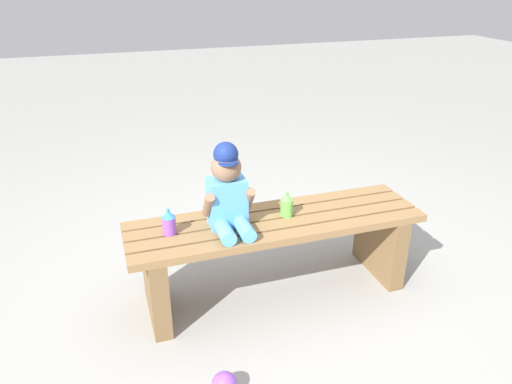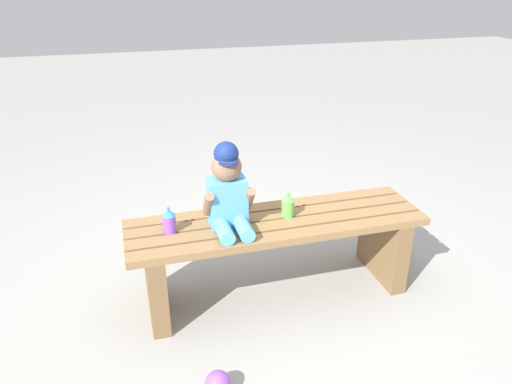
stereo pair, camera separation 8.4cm
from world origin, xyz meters
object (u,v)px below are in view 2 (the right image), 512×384
object	(u,v)px
child_figure	(228,191)
sippy_cup_right	(288,205)
sippy_cup_left	(169,220)
toy_ball	(218,384)
park_bench	(276,244)

from	to	relation	value
child_figure	sippy_cup_right	world-z (taller)	child_figure
sippy_cup_right	sippy_cup_left	bearing A→B (deg)	180.00
sippy_cup_right	toy_ball	distance (m)	0.87
park_bench	toy_ball	size ratio (longest dim) A/B	13.91
park_bench	sippy_cup_left	world-z (taller)	sippy_cup_left
sippy_cup_left	toy_ball	xyz separation A→B (m)	(0.09, -0.59, -0.43)
child_figure	sippy_cup_right	bearing A→B (deg)	3.36
sippy_cup_left	toy_ball	world-z (taller)	sippy_cup_left
park_bench	sippy_cup_left	size ratio (longest dim) A/B	11.50
park_bench	child_figure	world-z (taller)	child_figure
sippy_cup_left	sippy_cup_right	world-z (taller)	same
sippy_cup_left	sippy_cup_right	distance (m)	0.57
child_figure	sippy_cup_left	xyz separation A→B (m)	(-0.27, 0.02, -0.12)
sippy_cup_left	sippy_cup_right	xyz separation A→B (m)	(0.57, 0.00, 0.00)
sippy_cup_left	sippy_cup_right	bearing A→B (deg)	0.00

